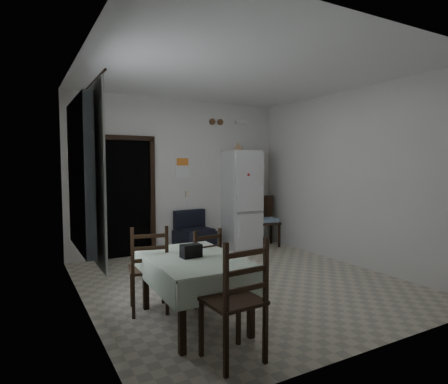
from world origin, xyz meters
TOP-DOWN VIEW (x-y plane):
  - ground at (0.00, 0.00)m, footprint 4.50×4.50m
  - ceiling at (0.00, 0.00)m, footprint 4.20×4.50m
  - wall_back at (0.00, 2.25)m, footprint 4.20×0.02m
  - wall_front at (0.00, -2.25)m, footprint 4.20×0.02m
  - wall_left at (-2.10, 0.00)m, footprint 0.02×4.50m
  - wall_right at (2.10, 0.00)m, footprint 0.02×4.50m
  - doorway at (-1.05, 2.45)m, footprint 1.06×0.52m
  - window_recess at (-2.15, -0.20)m, footprint 0.10×1.20m
  - curtain at (-2.04, -0.20)m, footprint 0.02×1.45m
  - curtain_rod at (-2.03, -0.20)m, footprint 0.02×1.60m
  - calendar at (0.05, 2.24)m, footprint 0.28×0.02m
  - calendar_image at (0.05, 2.23)m, footprint 0.24×0.01m
  - light_switch at (0.15, 2.24)m, footprint 0.08×0.02m
  - vent_left at (0.70, 2.23)m, footprint 0.12×0.03m
  - vent_right at (0.88, 2.23)m, footprint 0.12×0.03m
  - emergency_light at (1.35, 2.21)m, footprint 0.25×0.07m
  - fridge at (1.19, 1.93)m, footprint 0.67×0.67m
  - tan_cone at (1.12, 1.93)m, footprint 0.21×0.21m
  - navy_seat at (0.16, 1.93)m, footprint 0.73×0.72m
  - corner_chair at (1.70, 1.75)m, footprint 0.52×0.52m
  - dining_table at (-1.16, -0.93)m, footprint 0.93×1.38m
  - black_bag at (-1.19, -0.94)m, footprint 0.22×0.14m
  - dining_chair_far_left at (-1.47, -0.39)m, footprint 0.51×0.51m
  - dining_chair_far_right at (-0.84, -0.43)m, footprint 0.42×0.42m
  - dining_chair_near_head at (-1.19, -1.79)m, footprint 0.49×0.49m

SIDE VIEW (x-z plane):
  - ground at x=0.00m, z-range 0.00..0.00m
  - dining_table at x=-1.16m, z-range 0.00..0.70m
  - navy_seat at x=0.16m, z-range 0.00..0.79m
  - dining_chair_far_right at x=-0.84m, z-range 0.00..0.91m
  - dining_chair_far_left at x=-1.47m, z-range 0.00..1.00m
  - corner_chair at x=1.70m, z-range 0.00..1.02m
  - dining_chair_near_head at x=-1.19m, z-range 0.00..1.07m
  - black_bag at x=-1.19m, z-range 0.70..0.84m
  - fridge at x=1.19m, z-range 0.00..1.95m
  - doorway at x=-1.05m, z-range -0.05..2.17m
  - light_switch at x=0.15m, z-range 1.04..1.16m
  - wall_back at x=0.00m, z-range 0.00..2.90m
  - wall_front at x=0.00m, z-range 0.00..2.90m
  - wall_left at x=-2.10m, z-range 0.00..2.90m
  - wall_right at x=2.10m, z-range 0.00..2.90m
  - window_recess at x=-2.15m, z-range 0.75..2.35m
  - curtain at x=-2.04m, z-range 0.62..2.48m
  - calendar at x=0.05m, z-range 1.42..1.82m
  - calendar_image at x=0.05m, z-range 1.65..1.79m
  - tan_cone at x=1.12m, z-range 1.95..2.11m
  - curtain_rod at x=-2.03m, z-range 2.49..2.51m
  - vent_left at x=0.70m, z-range 2.46..2.58m
  - vent_right at x=0.88m, z-range 2.46..2.58m
  - emergency_light at x=1.35m, z-range 2.50..2.59m
  - ceiling at x=0.00m, z-range 2.89..2.91m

